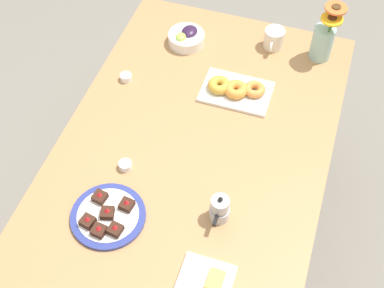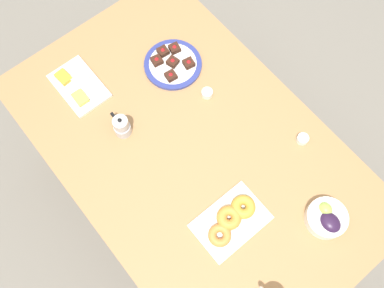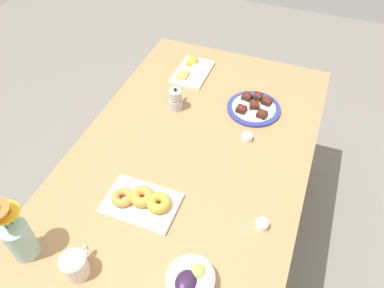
# 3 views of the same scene
# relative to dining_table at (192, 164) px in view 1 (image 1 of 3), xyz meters

# --- Properties ---
(ground_plane) EXTENTS (6.00, 6.00, 0.00)m
(ground_plane) POSITION_rel_dining_table_xyz_m (0.00, 0.00, -0.65)
(ground_plane) COLOR slate
(dining_table) EXTENTS (1.60, 1.00, 0.74)m
(dining_table) POSITION_rel_dining_table_xyz_m (0.00, 0.00, 0.00)
(dining_table) COLOR #A87A4C
(dining_table) RESTS_ON ground_plane
(coffee_mug) EXTENTS (0.12, 0.09, 0.09)m
(coffee_mug) POSITION_rel_dining_table_xyz_m (-0.65, 0.16, 0.13)
(coffee_mug) COLOR silver
(coffee_mug) RESTS_ON dining_table
(grape_bowl) EXTENTS (0.16, 0.16, 0.07)m
(grape_bowl) POSITION_rel_dining_table_xyz_m (-0.56, -0.21, 0.12)
(grape_bowl) COLOR white
(grape_bowl) RESTS_ON dining_table
(croissant_platter) EXTENTS (0.19, 0.28, 0.05)m
(croissant_platter) POSITION_rel_dining_table_xyz_m (-0.33, 0.08, 0.11)
(croissant_platter) COLOR white
(croissant_platter) RESTS_ON dining_table
(jam_cup_honey) EXTENTS (0.05, 0.05, 0.03)m
(jam_cup_honey) POSITION_rel_dining_table_xyz_m (0.15, -0.21, 0.10)
(jam_cup_honey) COLOR white
(jam_cup_honey) RESTS_ON dining_table
(jam_cup_berry) EXTENTS (0.05, 0.05, 0.03)m
(jam_cup_berry) POSITION_rel_dining_table_xyz_m (-0.26, -0.37, 0.10)
(jam_cup_berry) COLOR white
(jam_cup_berry) RESTS_ON dining_table
(dessert_plate) EXTENTS (0.26, 0.26, 0.05)m
(dessert_plate) POSITION_rel_dining_table_xyz_m (0.36, -0.18, 0.10)
(dessert_plate) COLOR navy
(dessert_plate) RESTS_ON dining_table
(flower_vase) EXTENTS (0.11, 0.11, 0.27)m
(flower_vase) POSITION_rel_dining_table_xyz_m (-0.65, 0.36, 0.18)
(flower_vase) COLOR #99C1B7
(flower_vase) RESTS_ON dining_table
(moka_pot) EXTENTS (0.11, 0.07, 0.12)m
(moka_pot) POSITION_rel_dining_table_xyz_m (0.24, 0.17, 0.13)
(moka_pot) COLOR #B7B7BC
(moka_pot) RESTS_ON dining_table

